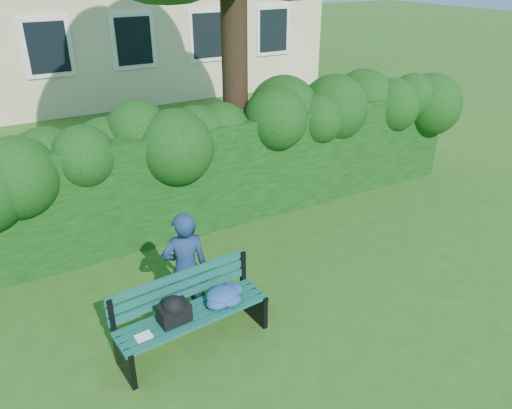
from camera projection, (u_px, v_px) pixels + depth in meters
ground at (276, 279)px, 7.23m from camera, size 80.00×80.00×0.00m
hedge at (210, 171)px, 8.54m from camera, size 10.00×1.00×1.80m
park_bench at (197, 308)px, 5.85m from camera, size 1.87×0.72×0.89m
man_reading at (186, 269)px, 6.09m from camera, size 0.62×0.46×1.54m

